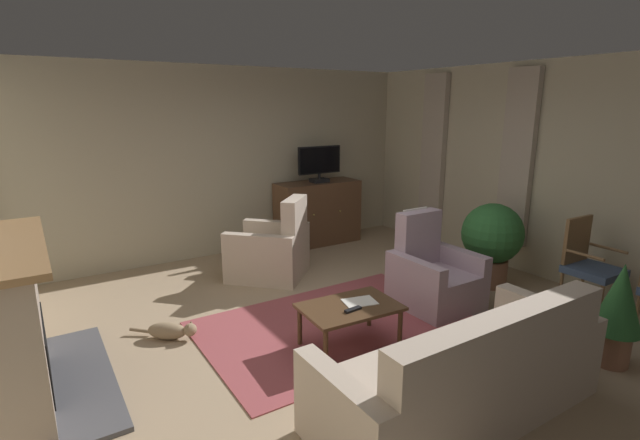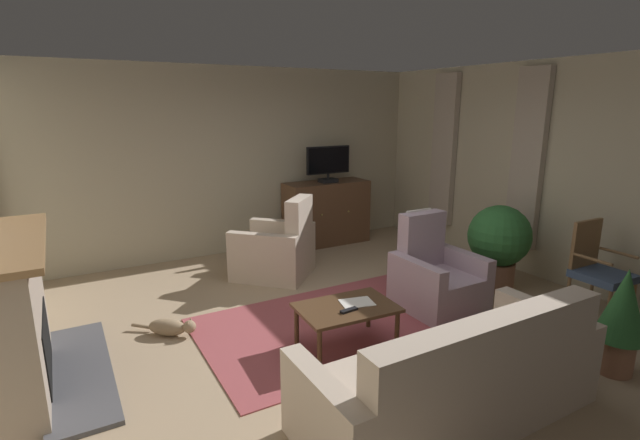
{
  "view_description": "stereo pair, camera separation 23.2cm",
  "coord_description": "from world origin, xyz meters",
  "px_view_note": "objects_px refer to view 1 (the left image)",
  "views": [
    {
      "loc": [
        -2.52,
        -3.58,
        2.2
      ],
      "look_at": [
        -0.06,
        0.29,
        1.07
      ],
      "focal_mm": 26.2,
      "sensor_mm": 36.0,
      "label": 1
    },
    {
      "loc": [
        -2.32,
        -3.7,
        2.2
      ],
      "look_at": [
        -0.06,
        0.29,
        1.07
      ],
      "focal_mm": 26.2,
      "sensor_mm": 36.0,
      "label": 2
    }
  ],
  "objects_px": {
    "armchair_by_fireplace": "(272,252)",
    "potted_plant_tall_palm_by_window": "(492,239)",
    "folded_newspaper": "(360,302)",
    "sofa_floral": "(465,378)",
    "side_chair_tucked_against_wall": "(589,263)",
    "television": "(319,163)",
    "tv_remote": "(353,310)",
    "tv_cabinet": "(318,214)",
    "cat": "(170,331)",
    "armchair_in_far_corner": "(433,277)",
    "coffee_table": "(350,310)",
    "fireplace": "(14,327)",
    "potted_plant_small_fern_corner": "(618,308)"
  },
  "relations": [
    {
      "from": "armchair_by_fireplace",
      "to": "potted_plant_tall_palm_by_window",
      "type": "xyz_separation_m",
      "value": [
        2.16,
        -1.73,
        0.27
      ]
    },
    {
      "from": "folded_newspaper",
      "to": "sofa_floral",
      "type": "xyz_separation_m",
      "value": [
        -0.02,
        -1.27,
        -0.11
      ]
    },
    {
      "from": "folded_newspaper",
      "to": "side_chair_tucked_against_wall",
      "type": "bearing_deg",
      "value": -2.32
    },
    {
      "from": "television",
      "to": "folded_newspaper",
      "type": "height_order",
      "value": "television"
    },
    {
      "from": "tv_remote",
      "to": "armchair_by_fireplace",
      "type": "distance_m",
      "value": 2.17
    },
    {
      "from": "tv_cabinet",
      "to": "armchair_by_fireplace",
      "type": "distance_m",
      "value": 1.66
    },
    {
      "from": "cat",
      "to": "television",
      "type": "bearing_deg",
      "value": 33.48
    },
    {
      "from": "tv_cabinet",
      "to": "tv_remote",
      "type": "xyz_separation_m",
      "value": [
        -1.59,
        -3.13,
        -0.06
      ]
    },
    {
      "from": "armchair_by_fireplace",
      "to": "armchair_in_far_corner",
      "type": "distance_m",
      "value": 2.1
    },
    {
      "from": "armchair_by_fireplace",
      "to": "potted_plant_tall_palm_by_window",
      "type": "relative_size",
      "value": 1.2
    },
    {
      "from": "television",
      "to": "armchair_by_fireplace",
      "type": "height_order",
      "value": "television"
    },
    {
      "from": "folded_newspaper",
      "to": "sofa_floral",
      "type": "height_order",
      "value": "sofa_floral"
    },
    {
      "from": "television",
      "to": "sofa_floral",
      "type": "bearing_deg",
      "value": -108.92
    },
    {
      "from": "tv_cabinet",
      "to": "coffee_table",
      "type": "bearing_deg",
      "value": -117.13
    },
    {
      "from": "folded_newspaper",
      "to": "cat",
      "type": "height_order",
      "value": "folded_newspaper"
    },
    {
      "from": "coffee_table",
      "to": "tv_remote",
      "type": "relative_size",
      "value": 5.44
    },
    {
      "from": "fireplace",
      "to": "television",
      "type": "relative_size",
      "value": 2.36
    },
    {
      "from": "fireplace",
      "to": "potted_plant_tall_palm_by_window",
      "type": "bearing_deg",
      "value": -4.66
    },
    {
      "from": "folded_newspaper",
      "to": "armchair_by_fireplace",
      "type": "relative_size",
      "value": 0.24
    },
    {
      "from": "sofa_floral",
      "to": "armchair_by_fireplace",
      "type": "height_order",
      "value": "armchair_by_fireplace"
    },
    {
      "from": "coffee_table",
      "to": "armchair_by_fireplace",
      "type": "relative_size",
      "value": 0.74
    },
    {
      "from": "television",
      "to": "potted_plant_tall_palm_by_window",
      "type": "xyz_separation_m",
      "value": [
        0.83,
        -2.66,
        -0.71
      ]
    },
    {
      "from": "folded_newspaper",
      "to": "potted_plant_small_fern_corner",
      "type": "height_order",
      "value": "potted_plant_small_fern_corner"
    },
    {
      "from": "tv_cabinet",
      "to": "cat",
      "type": "xyz_separation_m",
      "value": [
        -2.93,
        -1.99,
        -0.39
      ]
    },
    {
      "from": "tv_cabinet",
      "to": "armchair_in_far_corner",
      "type": "relative_size",
      "value": 1.29
    },
    {
      "from": "potted_plant_tall_palm_by_window",
      "to": "tv_cabinet",
      "type": "bearing_deg",
      "value": 107.06
    },
    {
      "from": "armchair_in_far_corner",
      "to": "potted_plant_small_fern_corner",
      "type": "xyz_separation_m",
      "value": [
        0.4,
        -1.74,
        0.19
      ]
    },
    {
      "from": "tv_cabinet",
      "to": "coffee_table",
      "type": "height_order",
      "value": "tv_cabinet"
    },
    {
      "from": "armchair_by_fireplace",
      "to": "potted_plant_small_fern_corner",
      "type": "bearing_deg",
      "value": -66.49
    },
    {
      "from": "armchair_in_far_corner",
      "to": "side_chair_tucked_against_wall",
      "type": "height_order",
      "value": "armchair_in_far_corner"
    },
    {
      "from": "tv_cabinet",
      "to": "potted_plant_small_fern_corner",
      "type": "relative_size",
      "value": 1.48
    },
    {
      "from": "television",
      "to": "potted_plant_tall_palm_by_window",
      "type": "relative_size",
      "value": 0.72
    },
    {
      "from": "armchair_by_fireplace",
      "to": "sofa_floral",
      "type": "bearing_deg",
      "value": -92.09
    },
    {
      "from": "coffee_table",
      "to": "armchair_by_fireplace",
      "type": "distance_m",
      "value": 2.06
    },
    {
      "from": "side_chair_tucked_against_wall",
      "to": "potted_plant_small_fern_corner",
      "type": "height_order",
      "value": "side_chair_tucked_against_wall"
    },
    {
      "from": "television",
      "to": "potted_plant_tall_palm_by_window",
      "type": "height_order",
      "value": "television"
    },
    {
      "from": "tv_cabinet",
      "to": "television",
      "type": "xyz_separation_m",
      "value": [
        -0.0,
        -0.05,
        0.83
      ]
    },
    {
      "from": "armchair_in_far_corner",
      "to": "potted_plant_small_fern_corner",
      "type": "height_order",
      "value": "armchair_in_far_corner"
    },
    {
      "from": "potted_plant_small_fern_corner",
      "to": "tv_remote",
      "type": "bearing_deg",
      "value": 142.82
    },
    {
      "from": "sofa_floral",
      "to": "side_chair_tucked_against_wall",
      "type": "bearing_deg",
      "value": 12.12
    },
    {
      "from": "folded_newspaper",
      "to": "armchair_by_fireplace",
      "type": "xyz_separation_m",
      "value": [
        0.1,
        2.03,
        -0.08
      ]
    },
    {
      "from": "tv_cabinet",
      "to": "sofa_floral",
      "type": "xyz_separation_m",
      "value": [
        -1.45,
        -4.28,
        -0.17
      ]
    },
    {
      "from": "coffee_table",
      "to": "sofa_floral",
      "type": "distance_m",
      "value": 1.26
    },
    {
      "from": "television",
      "to": "side_chair_tucked_against_wall",
      "type": "relative_size",
      "value": 0.74
    },
    {
      "from": "side_chair_tucked_against_wall",
      "to": "potted_plant_small_fern_corner",
      "type": "bearing_deg",
      "value": -141.29
    },
    {
      "from": "coffee_table",
      "to": "sofa_floral",
      "type": "xyz_separation_m",
      "value": [
        0.1,
        -1.25,
        -0.06
      ]
    },
    {
      "from": "tv_cabinet",
      "to": "folded_newspaper",
      "type": "distance_m",
      "value": 3.34
    },
    {
      "from": "tv_cabinet",
      "to": "television",
      "type": "height_order",
      "value": "television"
    },
    {
      "from": "fireplace",
      "to": "coffee_table",
      "type": "bearing_deg",
      "value": -15.7
    },
    {
      "from": "television",
      "to": "sofa_floral",
      "type": "distance_m",
      "value": 4.58
    }
  ]
}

